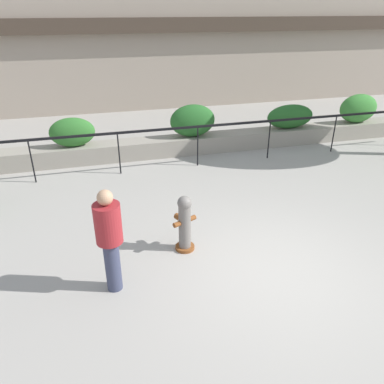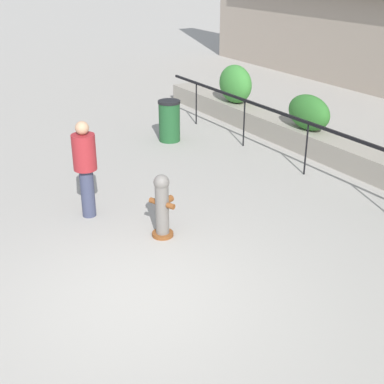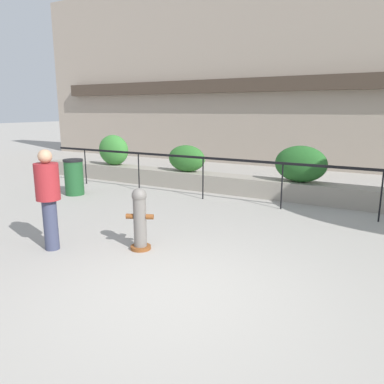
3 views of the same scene
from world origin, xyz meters
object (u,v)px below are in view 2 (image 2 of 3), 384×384
at_px(hedge_bush_1, 309,112).
at_px(pedestrian, 85,163).
at_px(hedge_bush_0, 235,84).
at_px(trash_bin, 169,121).
at_px(fire_hydrant, 162,205).

relative_size(hedge_bush_1, pedestrian, 0.71).
bearing_deg(pedestrian, hedge_bush_1, 96.16).
height_order(hedge_bush_1, pedestrian, pedestrian).
relative_size(hedge_bush_0, trash_bin, 1.14).
distance_m(hedge_bush_0, hedge_bush_1, 2.89).
bearing_deg(hedge_bush_1, trash_bin, -133.20).
bearing_deg(hedge_bush_1, fire_hydrant, -68.42).
bearing_deg(pedestrian, fire_hydrant, 29.41).
bearing_deg(hedge_bush_0, hedge_bush_1, 0.00).
distance_m(hedge_bush_1, pedestrian, 5.71).
height_order(hedge_bush_0, fire_hydrant, hedge_bush_0).
relative_size(hedge_bush_0, hedge_bush_1, 0.93).
xyz_separation_m(hedge_bush_0, trash_bin, (0.62, -2.42, -0.51)).
height_order(hedge_bush_0, hedge_bush_1, hedge_bush_0).
bearing_deg(hedge_bush_0, trash_bin, -75.56).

